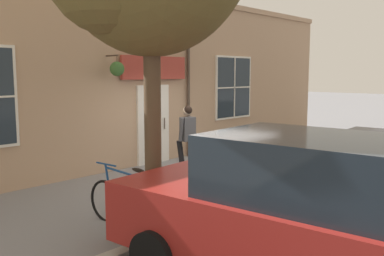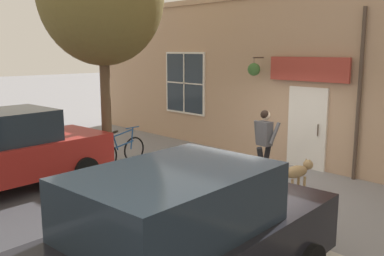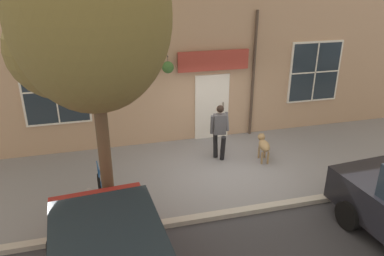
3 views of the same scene
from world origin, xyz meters
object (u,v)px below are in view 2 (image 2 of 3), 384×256
Objects in this scene: fire_hydrant at (108,150)px; dog_on_leash at (298,171)px; parked_car_mid_block at (183,241)px; pedestrian_walking at (265,138)px; leaning_bicycle at (121,151)px; parked_car_nearest_curb at (6,151)px.

dog_on_leash is at bearing 108.62° from fire_hydrant.
parked_car_mid_block reaches higher than fire_hydrant.
pedestrian_walking reaches higher than leaning_bicycle.
parked_car_nearest_curb is (4.38, -4.48, 0.40)m from dog_on_leash.
parked_car_nearest_curb reaches higher than leaning_bicycle.
parked_car_mid_block is (0.24, 5.89, 0.00)m from parked_car_nearest_curb.
parked_car_nearest_curb is 1.00× the size of parked_car_mid_block.
parked_car_nearest_curb is at bearing -92.34° from parked_car_mid_block.
leaning_bicycle is at bearing -179.80° from parked_car_nearest_curb.
leaning_bicycle reaches higher than dog_on_leash.
parked_car_mid_block reaches higher than dog_on_leash.
dog_on_leash is 4.71m from leaning_bicycle.
dog_on_leash is at bearing 107.77° from leaning_bicycle.
parked_car_mid_block is at bearing 16.93° from dog_on_leash.
parked_car_mid_block is at bearing 87.66° from parked_car_nearest_curb.
parked_car_nearest_curb reaches higher than dog_on_leash.
leaning_bicycle is 6.72m from parked_car_mid_block.
pedestrian_walking is 1.36m from dog_on_leash.
pedestrian_walking reaches higher than fire_hydrant.
parked_car_mid_block is 5.74× the size of fire_hydrant.
parked_car_nearest_curb is 5.89m from parked_car_mid_block.
parked_car_mid_block reaches higher than pedestrian_walking.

